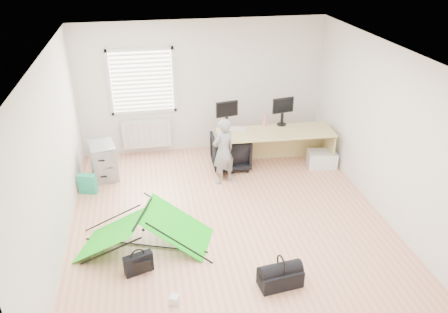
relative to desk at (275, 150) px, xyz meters
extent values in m
plane|color=tan|center=(-1.23, -1.60, -0.38)|extent=(5.50, 5.50, 0.00)
cube|color=silver|center=(-1.23, 1.15, 0.97)|extent=(5.00, 0.02, 2.70)
cube|color=silver|center=(-2.43, 1.11, 1.17)|extent=(1.20, 0.06, 1.20)
cube|color=silver|center=(-2.43, 1.07, 0.07)|extent=(1.00, 0.12, 0.60)
cube|color=tan|center=(0.00, 0.00, 0.00)|extent=(2.26, 0.81, 0.76)
cube|color=gray|center=(-3.27, 0.21, -0.04)|extent=(0.55, 0.66, 0.68)
cube|color=black|center=(-0.90, 0.31, 0.59)|extent=(0.45, 0.17, 0.42)
cube|color=black|center=(0.21, 0.31, 0.59)|extent=(0.44, 0.17, 0.41)
cube|color=beige|center=(-0.77, 0.27, 0.39)|extent=(0.51, 0.31, 0.02)
cylinder|color=#C36D6F|center=(-0.13, 0.32, 0.51)|extent=(0.09, 0.09, 0.26)
imported|color=black|center=(-0.85, 0.17, -0.05)|extent=(0.73, 0.75, 0.67)
imported|color=gray|center=(-1.09, -0.39, 0.25)|extent=(0.55, 0.48, 1.27)
cube|color=silver|center=(0.94, -0.14, -0.23)|extent=(0.61, 0.48, 0.31)
cube|color=#219F79|center=(-3.53, -0.32, -0.20)|extent=(0.33, 0.22, 0.36)
cube|color=black|center=(-2.68, -2.58, -0.23)|extent=(0.41, 0.23, 0.29)
cube|color=silver|center=(-2.25, -3.23, -0.33)|extent=(0.14, 0.14, 0.11)
cube|color=black|center=(-0.86, -3.17, -0.26)|extent=(0.59, 0.35, 0.25)
camera|label=1|loc=(-2.39, -7.31, 3.77)|focal=35.00mm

